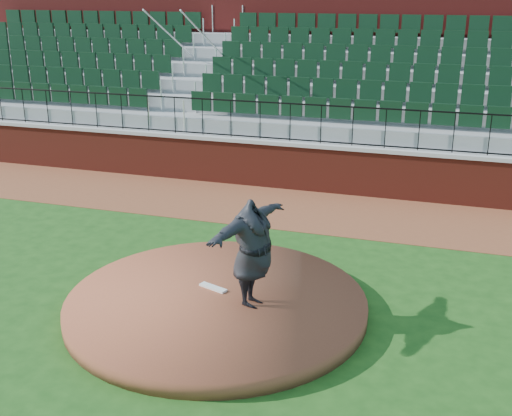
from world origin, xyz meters
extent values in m
plane|color=#194614|center=(0.00, 0.00, 0.00)|extent=(90.00, 90.00, 0.00)
cube|color=brown|center=(0.00, 5.40, 0.01)|extent=(34.00, 3.20, 0.01)
cube|color=maroon|center=(0.00, 7.00, 0.60)|extent=(34.00, 0.35, 1.20)
cube|color=#B7B7B7|center=(0.00, 7.00, 1.25)|extent=(34.00, 0.45, 0.10)
cube|color=maroon|center=(0.00, 12.52, 2.75)|extent=(34.00, 0.50, 5.50)
cylinder|color=brown|center=(-0.15, -0.19, 0.12)|extent=(5.04, 5.04, 0.25)
cube|color=white|center=(-0.33, 0.11, 0.27)|extent=(0.55, 0.30, 0.04)
imported|color=black|center=(0.50, -0.24, 1.16)|extent=(1.05, 2.31, 1.81)
camera|label=1|loc=(3.47, -9.25, 5.17)|focal=45.23mm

